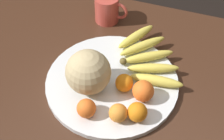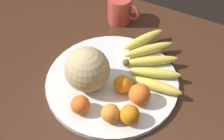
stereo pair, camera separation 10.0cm
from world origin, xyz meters
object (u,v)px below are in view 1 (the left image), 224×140
at_px(fruit_bowl, 112,82).
at_px(ceramic_mug, 108,9).
at_px(orange_front_left, 137,112).
at_px(orange_front_right, 124,83).
at_px(produce_tag, 129,111).
at_px(banana_bunch, 147,57).
at_px(orange_back_left, 143,91).
at_px(kitchen_table, 115,98).
at_px(orange_mid_center, 86,108).
at_px(orange_back_right, 118,113).
at_px(melon, 88,72).

relative_size(fruit_bowl, ceramic_mug, 3.23).
bearing_deg(orange_front_left, orange_front_right, 126.65).
bearing_deg(produce_tag, banana_bunch, 59.43).
relative_size(banana_bunch, orange_back_left, 4.36).
distance_m(kitchen_table, produce_tag, 0.19).
relative_size(orange_front_right, produce_tag, 0.76).
bearing_deg(banana_bunch, orange_front_right, -137.04).
bearing_deg(orange_front_left, fruit_bowl, 135.80).
distance_m(orange_front_left, orange_front_right, 0.12).
xyz_separation_m(fruit_bowl, produce_tag, (0.09, -0.10, 0.01)).
xyz_separation_m(orange_mid_center, orange_back_left, (0.14, 0.12, 0.00)).
height_order(orange_mid_center, orange_back_right, orange_mid_center).
distance_m(fruit_bowl, melon, 0.11).
bearing_deg(banana_bunch, orange_back_left, -112.80).
xyz_separation_m(banana_bunch, produce_tag, (0.01, -0.23, -0.02)).
xyz_separation_m(kitchen_table, banana_bunch, (0.08, 0.11, 0.14)).
bearing_deg(ceramic_mug, orange_back_left, -55.34).
bearing_deg(orange_back_left, fruit_bowl, 162.05).
bearing_deg(orange_front_left, produce_tag, 154.97).
height_order(kitchen_table, banana_bunch, banana_bunch).
relative_size(kitchen_table, banana_bunch, 4.89).
height_order(kitchen_table, orange_mid_center, orange_mid_center).
bearing_deg(orange_front_right, orange_back_right, -81.06).
height_order(kitchen_table, fruit_bowl, fruit_bowl).
height_order(orange_mid_center, produce_tag, orange_mid_center).
relative_size(orange_mid_center, produce_tag, 0.77).
xyz_separation_m(melon, orange_back_left, (0.18, 0.01, -0.04)).
distance_m(kitchen_table, ceramic_mug, 0.36).
distance_m(orange_front_left, ceramic_mug, 0.50).
bearing_deg(kitchen_table, melon, -134.44).
bearing_deg(fruit_bowl, banana_bunch, 56.26).
bearing_deg(melon, orange_front_left, -19.80).
relative_size(banana_bunch, orange_front_right, 5.09).
distance_m(orange_mid_center, produce_tag, 0.13).
xyz_separation_m(banana_bunch, orange_back_right, (-0.02, -0.26, 0.01)).
height_order(orange_back_right, ceramic_mug, ceramic_mug).
xyz_separation_m(kitchen_table, orange_back_right, (0.06, -0.15, 0.15)).
distance_m(kitchen_table, melon, 0.21).
distance_m(melon, orange_back_left, 0.18).
relative_size(kitchen_table, orange_mid_center, 24.67).
xyz_separation_m(orange_front_left, ceramic_mug, (-0.25, 0.43, 0.01)).
height_order(banana_bunch, orange_back_left, orange_back_left).
bearing_deg(orange_mid_center, produce_tag, 23.38).
height_order(kitchen_table, ceramic_mug, ceramic_mug).
bearing_deg(orange_back_left, produce_tag, -111.65).
relative_size(melon, produce_tag, 1.88).
bearing_deg(orange_mid_center, banana_bunch, 68.17).
distance_m(kitchen_table, orange_back_left, 0.19).
height_order(banana_bunch, produce_tag, banana_bunch).
distance_m(orange_front_right, orange_back_left, 0.07).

